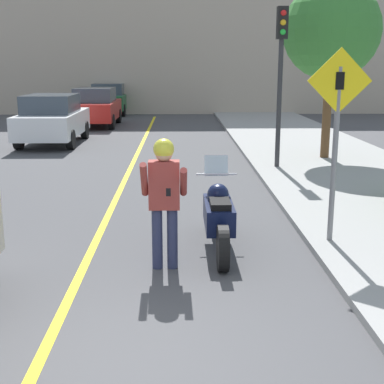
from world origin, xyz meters
name	(u,v)px	position (x,y,z in m)	size (l,w,h in m)	color
ground_plane	(102,373)	(0.00, 0.00, 0.00)	(80.00, 80.00, 0.00)	#424244
road_center_line	(114,202)	(-0.60, 6.00, 0.00)	(0.12, 36.00, 0.01)	yellow
building_backdrop	(166,30)	(0.00, 26.00, 4.50)	(28.00, 1.20, 9.00)	#B2A38E
motorcycle	(218,216)	(1.26, 3.22, 0.50)	(0.62, 2.25, 1.29)	black
person_biker	(164,190)	(0.50, 2.49, 1.07)	(0.59, 0.48, 1.74)	#282D4C
crossing_sign	(336,128)	(2.93, 3.30, 1.78)	(0.91, 0.08, 2.78)	slate
traffic_light	(281,58)	(3.20, 9.22, 2.82)	(0.26, 0.30, 3.91)	#2D2D30
street_tree	(332,31)	(4.79, 10.60, 3.53)	(2.62, 2.62, 4.76)	brown
parked_car_white	(53,119)	(-3.62, 14.11, 0.86)	(1.88, 4.20, 1.68)	black
parked_car_red	(96,107)	(-2.98, 19.56, 0.86)	(1.88, 4.20, 1.68)	black
parked_car_green	(110,99)	(-3.10, 25.37, 0.86)	(1.88, 4.20, 1.68)	black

